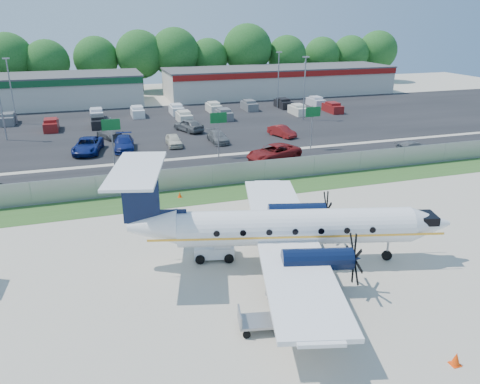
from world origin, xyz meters
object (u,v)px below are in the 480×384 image
object	(u,v)px
aircraft	(288,227)
baggage_cart_near	(260,320)
baggage_cart_far	(288,294)
pushback_tug	(216,248)

from	to	relation	value
aircraft	baggage_cart_near	world-z (taller)	aircraft
baggage_cart_far	aircraft	bearing A→B (deg)	68.22
pushback_tug	baggage_cart_far	world-z (taller)	pushback_tug
aircraft	baggage_cart_far	xyz separation A→B (m)	(-1.60, -4.01, -1.91)
aircraft	pushback_tug	distance (m)	4.77
baggage_cart_near	baggage_cart_far	xyz separation A→B (m)	(2.20, 1.70, -0.01)
baggage_cart_near	baggage_cart_far	distance (m)	2.78
aircraft	baggage_cart_far	bearing A→B (deg)	-111.78
pushback_tug	baggage_cart_far	xyz separation A→B (m)	(2.35, -6.01, -0.13)
baggage_cart_far	baggage_cart_near	bearing A→B (deg)	-142.32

